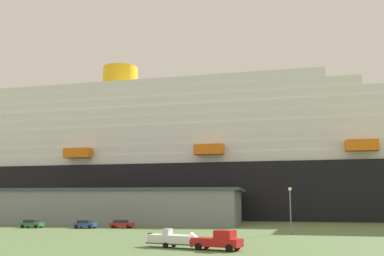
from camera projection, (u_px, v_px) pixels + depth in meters
The scene contains 9 objects.
ground_plane at pixel (215, 225), 103.04m from camera, with size 600.00×600.00×0.00m, color #567042.
cruise_ship at pixel (216, 163), 142.66m from camera, with size 266.84×37.93×59.15m.
terminal_building at pixel (125, 206), 111.81m from camera, with size 58.99×30.77×8.15m.
pickup_truck at pixel (219, 241), 51.26m from camera, with size 5.92×3.35×2.20m.
small_boat_on_trailer at pixel (177, 239), 53.89m from camera, with size 7.96×3.39×2.15m.
street_lamp at pixel (290, 203), 74.89m from camera, with size 0.56×0.56×7.54m.
parked_car_green_wagon at pixel (32, 224), 92.88m from camera, with size 4.54×2.19×1.58m.
parked_car_red_hatchback at pixel (122, 224), 92.15m from camera, with size 4.83×2.45×1.58m.
parked_car_blue_suv at pixel (85, 224), 91.32m from camera, with size 4.48×2.25×1.58m.
Camera 1 is at (22.32, -72.87, 5.46)m, focal length 43.46 mm.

